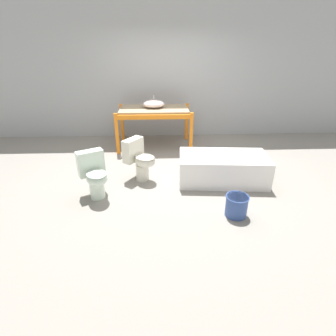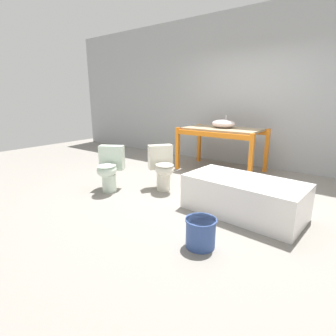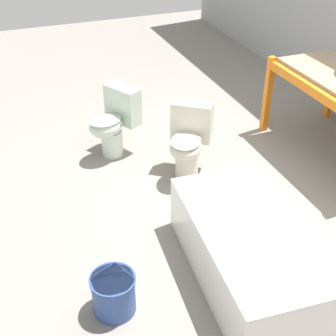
# 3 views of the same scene
# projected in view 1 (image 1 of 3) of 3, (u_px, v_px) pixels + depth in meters

# --- Properties ---
(ground_plane) EXTENTS (12.00, 12.00, 0.00)m
(ground_plane) POSITION_uv_depth(u_px,v_px,m) (170.00, 168.00, 4.95)
(ground_plane) COLOR gray
(warehouse_wall_rear) EXTENTS (10.80, 0.08, 3.20)m
(warehouse_wall_rear) POSITION_uv_depth(u_px,v_px,m) (166.00, 69.00, 6.07)
(warehouse_wall_rear) COLOR #9EA0A3
(warehouse_wall_rear) RESTS_ON ground_plane
(shelving_rack) EXTENTS (1.61, 0.95, 0.87)m
(shelving_rack) POSITION_uv_depth(u_px,v_px,m) (154.00, 114.00, 5.72)
(shelving_rack) COLOR orange
(shelving_rack) RESTS_ON ground_plane
(sink_basin) EXTENTS (0.47, 0.39, 0.24)m
(sink_basin) POSITION_uv_depth(u_px,v_px,m) (154.00, 104.00, 5.67)
(sink_basin) COLOR silver
(sink_basin) RESTS_ON shelving_rack
(bathtub_main) EXTENTS (1.51, 0.86, 0.47)m
(bathtub_main) POSITION_uv_depth(u_px,v_px,m) (223.00, 166.00, 4.40)
(bathtub_main) COLOR white
(bathtub_main) RESTS_ON ground_plane
(toilet_near) EXTENTS (0.61, 0.58, 0.71)m
(toilet_near) POSITION_uv_depth(u_px,v_px,m) (140.00, 159.00, 4.41)
(toilet_near) COLOR silver
(toilet_near) RESTS_ON ground_plane
(toilet_far) EXTENTS (0.54, 0.61, 0.71)m
(toilet_far) POSITION_uv_depth(u_px,v_px,m) (95.00, 175.00, 3.89)
(toilet_far) COLOR silver
(toilet_far) RESTS_ON ground_plane
(bucket_white) EXTENTS (0.31, 0.31, 0.30)m
(bucket_white) POSITION_uv_depth(u_px,v_px,m) (236.00, 205.00, 3.54)
(bucket_white) COLOR #334C8C
(bucket_white) RESTS_ON ground_plane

